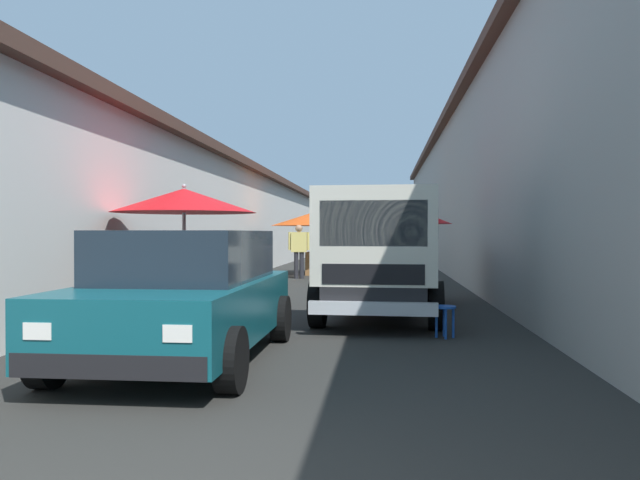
{
  "coord_description": "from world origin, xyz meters",
  "views": [
    {
      "loc": [
        -2.56,
        -1.12,
        1.43
      ],
      "look_at": [
        11.49,
        0.3,
        1.26
      ],
      "focal_mm": 34.8,
      "sensor_mm": 36.0,
      "label": 1
    }
  ],
  "objects_px": {
    "delivery_truck": "(378,257)",
    "plastic_stool": "(445,314)",
    "fruit_stall_near_left": "(184,217)",
    "hatchback_car": "(186,294)",
    "vendor_by_crates": "(299,247)",
    "fruit_stall_far_right": "(400,226)",
    "fruit_stall_far_left": "(314,224)"
  },
  "relations": [
    {
      "from": "fruit_stall_near_left",
      "to": "hatchback_car",
      "type": "xyz_separation_m",
      "value": [
        -2.99,
        -0.99,
        -0.95
      ]
    },
    {
      "from": "hatchback_car",
      "to": "delivery_truck",
      "type": "distance_m",
      "value": 3.83
    },
    {
      "from": "fruit_stall_near_left",
      "to": "hatchback_car",
      "type": "distance_m",
      "value": 3.29
    },
    {
      "from": "fruit_stall_far_right",
      "to": "vendor_by_crates",
      "type": "xyz_separation_m",
      "value": [
        5.9,
        2.96,
        -0.61
      ]
    },
    {
      "from": "fruit_stall_near_left",
      "to": "hatchback_car",
      "type": "relative_size",
      "value": 0.59
    },
    {
      "from": "fruit_stall_near_left",
      "to": "vendor_by_crates",
      "type": "bearing_deg",
      "value": -3.68
    },
    {
      "from": "delivery_truck",
      "to": "vendor_by_crates",
      "type": "height_order",
      "value": "delivery_truck"
    },
    {
      "from": "fruit_stall_near_left",
      "to": "vendor_by_crates",
      "type": "xyz_separation_m",
      "value": [
        9.33,
        -0.6,
        -0.72
      ]
    },
    {
      "from": "fruit_stall_far_right",
      "to": "plastic_stool",
      "type": "xyz_separation_m",
      "value": [
        -4.64,
        -0.47,
        -1.25
      ]
    },
    {
      "from": "hatchback_car",
      "to": "delivery_truck",
      "type": "height_order",
      "value": "delivery_truck"
    },
    {
      "from": "hatchback_car",
      "to": "fruit_stall_far_left",
      "type": "bearing_deg",
      "value": 0.48
    },
    {
      "from": "fruit_stall_far_left",
      "to": "fruit_stall_near_left",
      "type": "bearing_deg",
      "value": 175.48
    },
    {
      "from": "fruit_stall_far_left",
      "to": "fruit_stall_near_left",
      "type": "distance_m",
      "value": 11.04
    },
    {
      "from": "fruit_stall_far_left",
      "to": "fruit_stall_near_left",
      "type": "relative_size",
      "value": 1.22
    },
    {
      "from": "fruit_stall_far_right",
      "to": "fruit_stall_far_left",
      "type": "distance_m",
      "value": 8.04
    },
    {
      "from": "delivery_truck",
      "to": "hatchback_car",
      "type": "bearing_deg",
      "value": 146.13
    },
    {
      "from": "fruit_stall_far_right",
      "to": "plastic_stool",
      "type": "height_order",
      "value": "fruit_stall_far_right"
    },
    {
      "from": "fruit_stall_near_left",
      "to": "delivery_truck",
      "type": "height_order",
      "value": "fruit_stall_near_left"
    },
    {
      "from": "delivery_truck",
      "to": "vendor_by_crates",
      "type": "bearing_deg",
      "value": 15.39
    },
    {
      "from": "delivery_truck",
      "to": "plastic_stool",
      "type": "xyz_separation_m",
      "value": [
        -1.39,
        -0.91,
        -0.71
      ]
    },
    {
      "from": "plastic_stool",
      "to": "vendor_by_crates",
      "type": "bearing_deg",
      "value": 18.0
    },
    {
      "from": "fruit_stall_far_left",
      "to": "hatchback_car",
      "type": "xyz_separation_m",
      "value": [
        -13.99,
        -0.12,
        -0.98
      ]
    },
    {
      "from": "fruit_stall_near_left",
      "to": "vendor_by_crates",
      "type": "height_order",
      "value": "fruit_stall_near_left"
    },
    {
      "from": "delivery_truck",
      "to": "plastic_stool",
      "type": "distance_m",
      "value": 1.81
    },
    {
      "from": "delivery_truck",
      "to": "plastic_stool",
      "type": "relative_size",
      "value": 11.48
    },
    {
      "from": "plastic_stool",
      "to": "delivery_truck",
      "type": "bearing_deg",
      "value": 33.03
    },
    {
      "from": "fruit_stall_far_left",
      "to": "plastic_stool",
      "type": "relative_size",
      "value": 6.51
    },
    {
      "from": "delivery_truck",
      "to": "vendor_by_crates",
      "type": "xyz_separation_m",
      "value": [
        9.14,
        2.52,
        -0.07
      ]
    },
    {
      "from": "fruit_stall_far_right",
      "to": "delivery_truck",
      "type": "relative_size",
      "value": 0.42
    },
    {
      "from": "fruit_stall_far_left",
      "to": "fruit_stall_far_right",
      "type": "bearing_deg",
      "value": -160.48
    },
    {
      "from": "fruit_stall_far_left",
      "to": "delivery_truck",
      "type": "distance_m",
      "value": 11.07
    },
    {
      "from": "fruit_stall_far_left",
      "to": "hatchback_car",
      "type": "bearing_deg",
      "value": -179.52
    }
  ]
}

